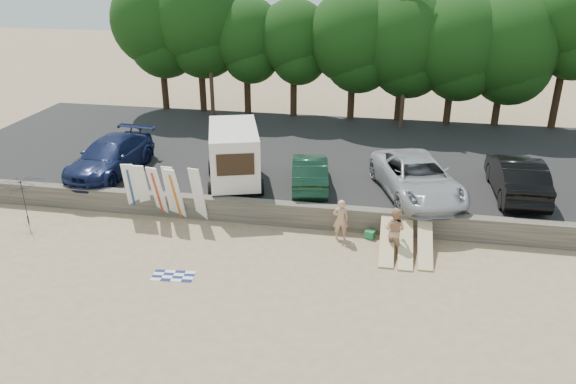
# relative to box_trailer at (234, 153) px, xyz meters

# --- Properties ---
(ground) EXTENTS (120.00, 120.00, 0.00)m
(ground) POSITION_rel_box_trailer_xyz_m (5.62, -5.33, -2.22)
(ground) COLOR tan
(ground) RESTS_ON ground
(seawall) EXTENTS (44.00, 0.50, 1.00)m
(seawall) POSITION_rel_box_trailer_xyz_m (5.62, -2.33, -1.72)
(seawall) COLOR #6B6356
(seawall) RESTS_ON ground
(parking_lot) EXTENTS (44.00, 14.50, 0.70)m
(parking_lot) POSITION_rel_box_trailer_xyz_m (5.62, 5.17, -1.87)
(parking_lot) COLOR #282828
(parking_lot) RESTS_ON ground
(treeline) EXTENTS (33.37, 6.53, 9.19)m
(treeline) POSITION_rel_box_trailer_xyz_m (4.95, 12.19, 3.91)
(treeline) COLOR #382616
(treeline) RESTS_ON parking_lot
(utility_poles) EXTENTS (25.80, 0.26, 9.00)m
(utility_poles) POSITION_rel_box_trailer_xyz_m (7.62, 10.67, 3.21)
(utility_poles) COLOR #473321
(utility_poles) RESTS_ON parking_lot
(box_trailer) EXTENTS (3.36, 4.69, 2.71)m
(box_trailer) POSITION_rel_box_trailer_xyz_m (0.00, 0.00, 0.00)
(box_trailer) COLOR silver
(box_trailer) RESTS_ON parking_lot
(car_0) EXTENTS (2.79, 5.99, 1.69)m
(car_0) POSITION_rel_box_trailer_xyz_m (-6.29, 0.28, -0.67)
(car_0) COLOR #131C43
(car_0) RESTS_ON parking_lot
(car_1) EXTENTS (2.27, 4.69, 1.48)m
(car_1) POSITION_rel_box_trailer_xyz_m (3.46, 0.30, -0.78)
(car_1) COLOR #11301F
(car_1) RESTS_ON parking_lot
(car_2) EXTENTS (4.63, 6.80, 1.73)m
(car_2) POSITION_rel_box_trailer_xyz_m (8.25, 0.09, -0.65)
(car_2) COLOR #B0B1B6
(car_2) RESTS_ON parking_lot
(car_3) EXTENTS (1.97, 5.43, 1.78)m
(car_3) POSITION_rel_box_trailer_xyz_m (12.56, 0.97, -0.63)
(car_3) COLOR black
(car_3) RESTS_ON parking_lot
(surfboard_upright_0) EXTENTS (0.61, 0.76, 2.54)m
(surfboard_upright_0) POSITION_rel_box_trailer_xyz_m (-3.85, -2.72, -0.95)
(surfboard_upright_0) COLOR white
(surfboard_upright_0) RESTS_ON ground
(surfboard_upright_1) EXTENTS (0.56, 0.79, 2.52)m
(surfboard_upright_1) POSITION_rel_box_trailer_xyz_m (-3.33, -2.71, -0.96)
(surfboard_upright_1) COLOR white
(surfboard_upright_1) RESTS_ON ground
(surfboard_upright_2) EXTENTS (0.61, 0.83, 2.52)m
(surfboard_upright_2) POSITION_rel_box_trailer_xyz_m (-2.61, -2.81, -0.96)
(surfboard_upright_2) COLOR white
(surfboard_upright_2) RESTS_ON ground
(surfboard_upright_3) EXTENTS (0.54, 0.64, 2.55)m
(surfboard_upright_3) POSITION_rel_box_trailer_xyz_m (-2.01, -2.77, -0.94)
(surfboard_upright_3) COLOR white
(surfboard_upright_3) RESTS_ON ground
(surfboard_upright_4) EXTENTS (0.62, 0.86, 2.51)m
(surfboard_upright_4) POSITION_rel_box_trailer_xyz_m (-1.81, -2.85, -0.96)
(surfboard_upright_4) COLOR white
(surfboard_upright_4) RESTS_ON ground
(surfboard_upright_5) EXTENTS (0.60, 0.68, 2.55)m
(surfboard_upright_5) POSITION_rel_box_trailer_xyz_m (-0.83, -2.78, -0.94)
(surfboard_upright_5) COLOR white
(surfboard_upright_5) RESTS_ON ground
(surfboard_low_0) EXTENTS (0.56, 2.88, 0.96)m
(surfboard_low_0) POSITION_rel_box_trailer_xyz_m (7.10, -3.81, -1.74)
(surfboard_low_0) COLOR #D4BC86
(surfboard_low_0) RESTS_ON ground
(surfboard_low_1) EXTENTS (0.56, 2.92, 0.84)m
(surfboard_low_1) POSITION_rel_box_trailer_xyz_m (7.81, -3.86, -1.80)
(surfboard_low_1) COLOR #D4BC86
(surfboard_low_1) RESTS_ON ground
(surfboard_low_2) EXTENTS (0.56, 2.85, 1.06)m
(surfboard_low_2) POSITION_rel_box_trailer_xyz_m (8.53, -3.76, -1.69)
(surfboard_low_2) COLOR #D4BC86
(surfboard_low_2) RESTS_ON ground
(beachgoer_a) EXTENTS (0.68, 0.50, 1.71)m
(beachgoer_a) POSITION_rel_box_trailer_xyz_m (5.23, -3.20, -1.36)
(beachgoer_a) COLOR tan
(beachgoer_a) RESTS_ON ground
(beachgoer_b) EXTENTS (1.08, 0.97, 1.81)m
(beachgoer_b) POSITION_rel_box_trailer_xyz_m (7.35, -3.83, -1.31)
(beachgoer_b) COLOR tan
(beachgoer_b) RESTS_ON ground
(cooler) EXTENTS (0.46, 0.42, 0.32)m
(cooler) POSITION_rel_box_trailer_xyz_m (6.42, -2.93, -2.06)
(cooler) COLOR #227F47
(cooler) RESTS_ON ground
(gear_bag) EXTENTS (0.35, 0.31, 0.22)m
(gear_bag) POSITION_rel_box_trailer_xyz_m (7.93, -3.35, -2.11)
(gear_bag) COLOR #C95717
(gear_bag) RESTS_ON ground
(beach_towel) EXTENTS (1.63, 1.63, 0.00)m
(beach_towel) POSITION_rel_box_trailer_xyz_m (-0.39, -7.11, -2.21)
(beach_towel) COLOR white
(beach_towel) RESTS_ON ground
(beach_umbrella) EXTENTS (2.36, 2.32, 2.04)m
(beach_umbrella) POSITION_rel_box_trailer_xyz_m (-8.07, -4.19, -1.20)
(beach_umbrella) COLOR black
(beach_umbrella) RESTS_ON ground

